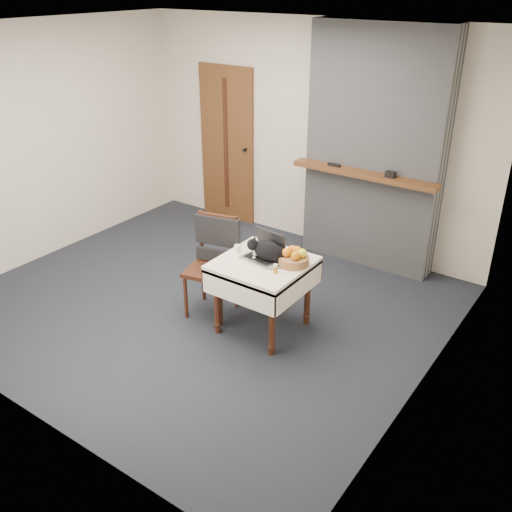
% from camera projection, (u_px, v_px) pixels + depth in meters
% --- Properties ---
extents(ground, '(4.50, 4.50, 0.00)m').
position_uv_depth(ground, '(204.00, 303.00, 5.78)').
color(ground, black).
rests_on(ground, ground).
extents(room_shell, '(4.52, 4.01, 2.61)m').
position_uv_depth(room_shell, '(228.00, 121.00, 5.34)').
color(room_shell, beige).
rests_on(room_shell, ground).
extents(door, '(0.82, 0.10, 2.00)m').
position_uv_depth(door, '(227.00, 145.00, 7.40)').
color(door, brown).
rests_on(door, ground).
extents(chimney, '(1.62, 0.48, 2.60)m').
position_uv_depth(chimney, '(374.00, 151.00, 6.09)').
color(chimney, gray).
rests_on(chimney, ground).
extents(side_table, '(0.78, 0.78, 0.70)m').
position_uv_depth(side_table, '(263.00, 273.00, 5.12)').
color(side_table, '#381E0F').
rests_on(side_table, ground).
extents(laptop, '(0.37, 0.33, 0.25)m').
position_uv_depth(laptop, '(265.00, 252.00, 5.11)').
color(laptop, '#B7B7BC').
rests_on(laptop, side_table).
extents(cat, '(0.45, 0.25, 0.21)m').
position_uv_depth(cat, '(269.00, 251.00, 5.05)').
color(cat, black).
rests_on(cat, side_table).
extents(cream_jar, '(0.06, 0.06, 0.07)m').
position_uv_depth(cream_jar, '(237.00, 249.00, 5.23)').
color(cream_jar, white).
rests_on(cream_jar, side_table).
extents(pill_bottle, '(0.04, 0.04, 0.08)m').
position_uv_depth(pill_bottle, '(275.00, 269.00, 4.86)').
color(pill_bottle, '#B06F15').
rests_on(pill_bottle, side_table).
extents(fruit_basket, '(0.27, 0.27, 0.15)m').
position_uv_depth(fruit_basket, '(294.00, 258.00, 5.00)').
color(fruit_basket, '#A26941').
rests_on(fruit_basket, side_table).
extents(desk_clutter, '(0.11, 0.09, 0.01)m').
position_uv_depth(desk_clutter, '(285.00, 266.00, 4.98)').
color(desk_clutter, black).
rests_on(desk_clutter, side_table).
extents(chair, '(0.52, 0.52, 0.97)m').
position_uv_depth(chair, '(215.00, 251.00, 5.45)').
color(chair, '#381E0F').
rests_on(chair, ground).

